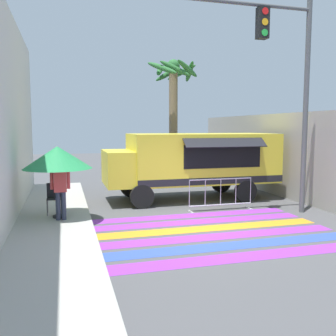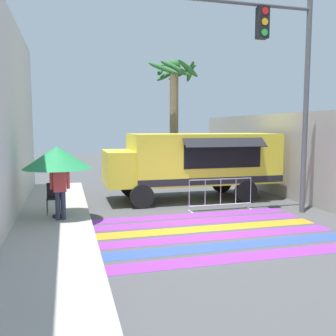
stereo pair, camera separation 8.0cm
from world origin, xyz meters
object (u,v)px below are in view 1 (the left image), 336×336
Objects in this scene: patio_umbrella at (58,158)px; folding_chair at (54,195)px; vendor_person at (60,186)px; palm_tree at (174,100)px; food_truck at (190,160)px; barricade_front at (221,194)px; traffic_signal_pole at (281,67)px.

folding_chair is at bearing 103.89° from patio_umbrella.
vendor_person is 8.80m from palm_tree.
patio_umbrella is 1.30m from folding_chair.
food_truck is 7.12× the size of folding_chair.
palm_tree is at bearing 88.61° from barricade_front.
traffic_signal_pole is 7.81m from folding_chair.
vendor_person is 0.28× the size of palm_tree.
palm_tree is (5.22, 6.21, 2.13)m from patio_umbrella.
vendor_person is at bearing -128.39° from palm_tree.
folding_chair is 0.15× the size of palm_tree.
barricade_front is (5.02, 0.63, -0.59)m from vendor_person.
folding_chair is 5.23m from barricade_front.
folding_chair is at bearing 177.31° from barricade_front.
traffic_signal_pole reaches higher than palm_tree.
vendor_person reaches higher than barricade_front.
patio_umbrella is at bearing 105.75° from vendor_person.
palm_tree is (5.16, 6.52, 2.88)m from vendor_person.
barricade_front is (5.07, 0.33, -1.35)m from patio_umbrella.
barricade_front is at bearing -80.16° from food_truck.
barricade_front is at bearing -91.39° from palm_tree.
food_truck is 5.31m from patio_umbrella.
patio_umbrella is at bearing -176.29° from barricade_front.
traffic_signal_pole is 7.37m from vendor_person.
food_truck is 4.59m from palm_tree.
food_truck is 1.09× the size of palm_tree.
traffic_signal_pole is at bearing -32.34° from barricade_front.
patio_umbrella is 0.35× the size of palm_tree.
vendor_person is (0.05, -0.30, -0.76)m from patio_umbrella.
palm_tree is at bearing 49.99° from patio_umbrella.
vendor_person is at bearing -79.96° from patio_umbrella.
traffic_signal_pole is 3.28× the size of patio_umbrella.
barricade_front is (5.22, -0.25, -0.19)m from folding_chair.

